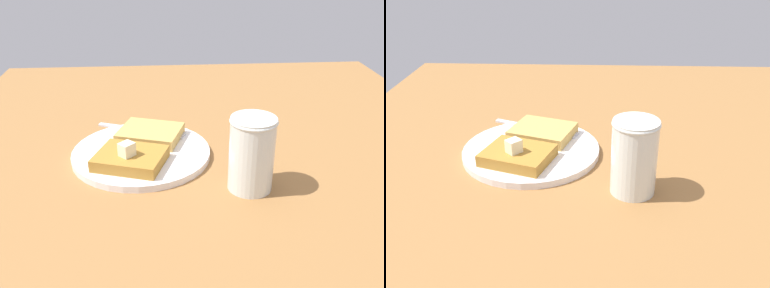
# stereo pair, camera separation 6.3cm
# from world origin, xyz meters

# --- Properties ---
(table_surface) EXTENTS (0.95, 0.95, 0.02)m
(table_surface) POSITION_xyz_m (0.00, 0.00, 0.01)
(table_surface) COLOR olive
(table_surface) RESTS_ON ground
(plate) EXTENTS (0.22, 0.22, 0.01)m
(plate) POSITION_xyz_m (-0.04, 0.11, 0.03)
(plate) COLOR white
(plate) RESTS_ON table_surface
(toast_slice_left) EXTENTS (0.11, 0.12, 0.02)m
(toast_slice_left) POSITION_xyz_m (-0.08, 0.12, 0.04)
(toast_slice_left) COLOR #A8762C
(toast_slice_left) RESTS_ON plate
(toast_slice_middle) EXTENTS (0.11, 0.12, 0.02)m
(toast_slice_middle) POSITION_xyz_m (0.00, 0.09, 0.04)
(toast_slice_middle) COLOR tan
(toast_slice_middle) RESTS_ON plate
(butter_pat_primary) EXTENTS (0.03, 0.03, 0.02)m
(butter_pat_primary) POSITION_xyz_m (-0.09, 0.13, 0.06)
(butter_pat_primary) COLOR #F4EBC4
(butter_pat_primary) RESTS_ON toast_slice_left
(fork) EXTENTS (0.07, 0.15, 0.00)m
(fork) POSITION_xyz_m (0.03, 0.10, 0.03)
(fork) COLOR silver
(fork) RESTS_ON plate
(syrup_jar) EXTENTS (0.06, 0.06, 0.11)m
(syrup_jar) POSITION_xyz_m (-0.15, -0.05, 0.07)
(syrup_jar) COLOR #481B0A
(syrup_jar) RESTS_ON table_surface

